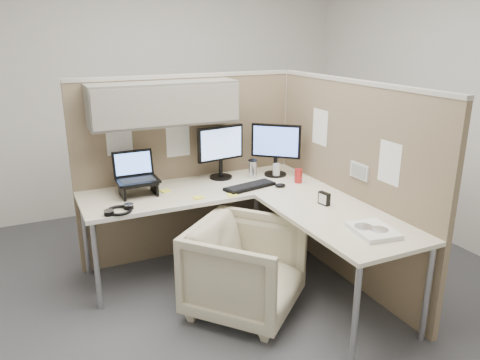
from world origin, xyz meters
name	(u,v)px	position (x,y,z in m)	size (l,w,h in m)	color
ground	(242,292)	(0.00, 0.00, 0.00)	(4.50, 4.50, 0.00)	#3B3C41
partition_back	(178,139)	(-0.22, 0.83, 1.10)	(2.00, 0.36, 1.63)	#816D54
partition_right	(346,182)	(0.90, -0.07, 0.82)	(0.07, 2.03, 1.63)	#816D54
desk	(250,204)	(0.12, 0.13, 0.69)	(2.00, 1.98, 0.73)	beige
office_chair	(245,264)	(-0.08, -0.22, 0.37)	(0.72, 0.68, 0.75)	#B3AC8F
monitor_left	(221,148)	(0.13, 0.72, 1.00)	(0.44, 0.20, 0.47)	black
monitor_right	(276,145)	(0.61, 0.59, 1.00)	(0.36, 0.31, 0.47)	black
laptop_station	(137,179)	(-0.64, 0.60, 0.86)	(0.32, 0.28, 0.34)	black
keyboard	(250,186)	(0.24, 0.36, 0.74)	(0.45, 0.15, 0.02)	black
mouse	(280,185)	(0.48, 0.27, 0.75)	(0.09, 0.06, 0.03)	black
travel_mug	(253,169)	(0.39, 0.61, 0.81)	(0.08, 0.08, 0.16)	silver
soda_can_green	(298,176)	(0.68, 0.31, 0.79)	(0.07, 0.07, 0.12)	#B21E1E
soda_can_silver	(276,170)	(0.59, 0.54, 0.79)	(0.07, 0.07, 0.12)	silver
sticky_note_b	(232,195)	(0.03, 0.25, 0.73)	(0.08, 0.08, 0.01)	#F0ED3F
sticky_note_c	(165,191)	(-0.42, 0.58, 0.73)	(0.08, 0.08, 0.01)	#F0ED3F
sticky_note_a	(198,198)	(-0.23, 0.31, 0.73)	(0.08, 0.08, 0.01)	#F0ED3F
headphones	(119,210)	(-0.85, 0.27, 0.75)	(0.25, 0.25, 0.03)	black
paper_stack	(373,230)	(0.56, -0.79, 0.75)	(0.29, 0.34, 0.03)	white
desk_clock	(324,199)	(0.57, -0.23, 0.78)	(0.05, 0.10, 0.10)	black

